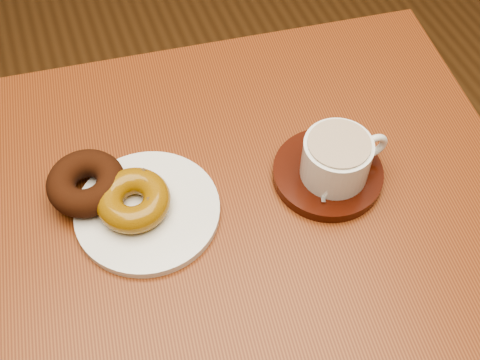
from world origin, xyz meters
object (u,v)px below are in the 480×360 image
object	(u,v)px
cafe_table	(229,236)
coffee_cup	(338,158)
saucer	(328,173)
donut_plate	(148,211)

from	to	relation	value
cafe_table	coffee_cup	xyz separation A→B (m)	(0.16, -0.03, 0.18)
saucer	donut_plate	bearing A→B (deg)	173.88
donut_plate	coffee_cup	distance (m)	0.28
saucer	coffee_cup	bearing A→B (deg)	-46.12
donut_plate	saucer	size ratio (longest dim) A/B	1.27
cafe_table	coffee_cup	world-z (taller)	coffee_cup
coffee_cup	donut_plate	bearing A→B (deg)	171.55
cafe_table	saucer	size ratio (longest dim) A/B	5.66
saucer	coffee_cup	xyz separation A→B (m)	(0.01, -0.01, 0.04)
cafe_table	coffee_cup	size ratio (longest dim) A/B	7.05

